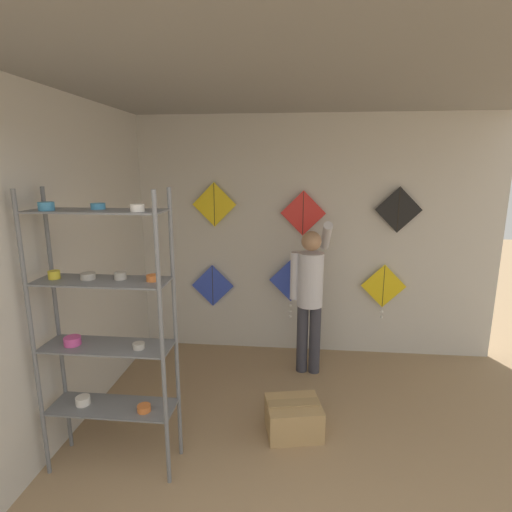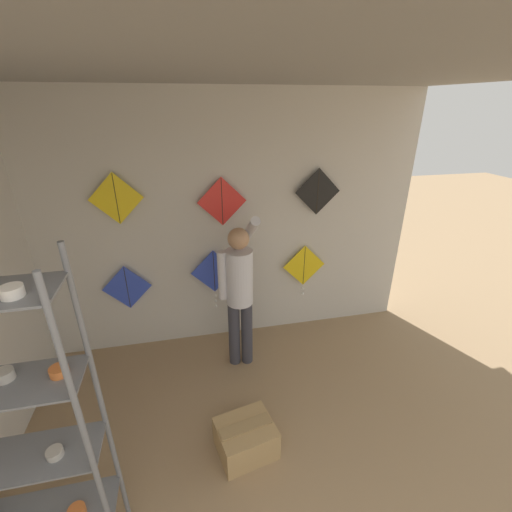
# 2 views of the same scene
# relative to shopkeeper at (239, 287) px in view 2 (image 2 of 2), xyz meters

# --- Properties ---
(back_panel) EXTENTS (4.57, 0.06, 2.80)m
(back_panel) POSITION_rel_shopkeeper_xyz_m (-0.13, 0.57, 0.46)
(back_panel) COLOR beige
(back_panel) RESTS_ON ground
(ceiling_slab) EXTENTS (4.57, 4.38, 0.04)m
(ceiling_slab) POSITION_rel_shopkeeper_xyz_m (-0.13, -1.25, 1.88)
(ceiling_slab) COLOR gray
(shopkeeper) EXTENTS (0.42, 0.57, 1.68)m
(shopkeeper) POSITION_rel_shopkeeper_xyz_m (0.00, 0.00, 0.00)
(shopkeeper) COLOR #383842
(shopkeeper) RESTS_ON ground
(cardboard_box) EXTENTS (0.52, 0.46, 0.28)m
(cardboard_box) POSITION_rel_shopkeeper_xyz_m (-0.15, -1.08, -0.81)
(cardboard_box) COLOR tan
(cardboard_box) RESTS_ON ground
(kite_0) EXTENTS (0.52, 0.01, 0.52)m
(kite_0) POSITION_rel_shopkeeper_xyz_m (-1.16, 0.48, -0.14)
(kite_0) COLOR blue
(kite_1) EXTENTS (0.52, 0.04, 0.73)m
(kite_1) POSITION_rel_shopkeeper_xyz_m (-0.21, 0.48, -0.09)
(kite_1) COLOR blue
(kite_2) EXTENTS (0.52, 0.04, 0.66)m
(kite_2) POSITION_rel_shopkeeper_xyz_m (0.87, 0.48, -0.11)
(kite_2) COLOR yellow
(kite_3) EXTENTS (0.52, 0.01, 0.52)m
(kite_3) POSITION_rel_shopkeeper_xyz_m (-1.12, 0.48, 0.84)
(kite_3) COLOR yellow
(kite_4) EXTENTS (0.52, 0.01, 0.52)m
(kite_4) POSITION_rel_shopkeeper_xyz_m (-0.08, 0.48, 0.76)
(kite_4) COLOR red
(kite_5) EXTENTS (0.52, 0.01, 0.52)m
(kite_5) POSITION_rel_shopkeeper_xyz_m (0.97, 0.48, 0.81)
(kite_5) COLOR black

